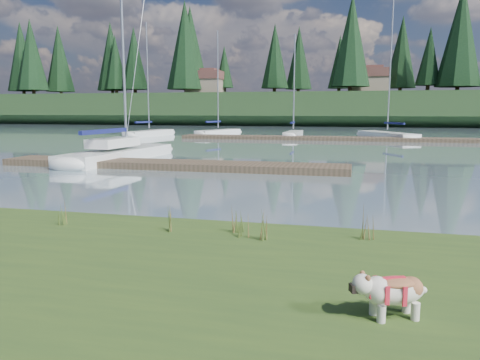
# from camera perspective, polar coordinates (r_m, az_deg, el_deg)

# --- Properties ---
(ground) EXTENTS (200.00, 200.00, 0.00)m
(ground) POSITION_cam_1_polar(r_m,az_deg,el_deg) (40.84, 8.08, 4.87)
(ground) COLOR #7F98A4
(ground) RESTS_ON ground
(bank) EXTENTS (60.00, 9.00, 0.35)m
(bank) POSITION_cam_1_polar(r_m,az_deg,el_deg) (6.59, -26.85, -14.19)
(bank) COLOR #354F1D
(bank) RESTS_ON ground
(ridge) EXTENTS (200.00, 20.00, 5.00)m
(ridge) POSITION_cam_1_polar(r_m,az_deg,el_deg) (83.65, 11.15, 8.40)
(ridge) COLOR #1B3117
(ridge) RESTS_ON ground
(bulldog) EXTENTS (0.88, 0.58, 0.52)m
(bulldog) POSITION_cam_1_polar(r_m,az_deg,el_deg) (5.52, 18.14, -12.56)
(bulldog) COLOR silver
(bulldog) RESTS_ON bank
(sailboat_main) EXTENTS (2.48, 9.59, 13.58)m
(sailboat_main) POSITION_cam_1_polar(r_m,az_deg,el_deg) (25.65, -13.72, 3.46)
(sailboat_main) COLOR white
(sailboat_main) RESTS_ON ground
(dock_near) EXTENTS (16.00, 2.00, 0.30)m
(dock_near) POSITION_cam_1_polar(r_m,az_deg,el_deg) (21.30, -8.61, 1.86)
(dock_near) COLOR #4C3D2C
(dock_near) RESTS_ON ground
(dock_far) EXTENTS (26.00, 2.20, 0.30)m
(dock_far) POSITION_cam_1_polar(r_m,az_deg,el_deg) (40.68, 10.90, 5.00)
(dock_far) COLOR #4C3D2C
(dock_far) RESTS_ON ground
(sailboat_bg_0) EXTENTS (2.73, 7.57, 10.84)m
(sailboat_bg_0) POSITION_cam_1_polar(r_m,az_deg,el_deg) (47.11, -10.55, 5.70)
(sailboat_bg_0) COLOR white
(sailboat_bg_0) RESTS_ON ground
(sailboat_bg_1) EXTENTS (3.57, 6.87, 10.31)m
(sailboat_bg_1) POSITION_cam_1_polar(r_m,az_deg,el_deg) (47.69, -2.25, 5.88)
(sailboat_bg_1) COLOR white
(sailboat_bg_1) RESTS_ON ground
(sailboat_bg_2) EXTENTS (1.25, 6.20, 9.51)m
(sailboat_bg_2) POSITION_cam_1_polar(r_m,az_deg,el_deg) (44.81, 6.60, 5.65)
(sailboat_bg_2) COLOR white
(sailboat_bg_2) RESTS_ON ground
(sailboat_bg_3) EXTENTS (5.58, 8.47, 12.68)m
(sailboat_bg_3) POSITION_cam_1_polar(r_m,az_deg,el_deg) (44.94, 16.99, 5.33)
(sailboat_bg_3) COLOR white
(sailboat_bg_3) RESTS_ON ground
(weed_0) EXTENTS (0.17, 0.14, 0.57)m
(weed_0) POSITION_cam_1_polar(r_m,az_deg,el_deg) (8.92, -8.66, -4.68)
(weed_0) COLOR #475B23
(weed_0) RESTS_ON bank
(weed_1) EXTENTS (0.17, 0.14, 0.55)m
(weed_1) POSITION_cam_1_polar(r_m,az_deg,el_deg) (8.75, -0.22, -4.91)
(weed_1) COLOR #475B23
(weed_1) RESTS_ON bank
(weed_2) EXTENTS (0.17, 0.14, 0.55)m
(weed_2) POSITION_cam_1_polar(r_m,az_deg,el_deg) (8.25, 3.12, -5.75)
(weed_2) COLOR #475B23
(weed_2) RESTS_ON bank
(weed_3) EXTENTS (0.17, 0.14, 0.49)m
(weed_3) POSITION_cam_1_polar(r_m,az_deg,el_deg) (9.93, -20.77, -3.99)
(weed_3) COLOR #475B23
(weed_3) RESTS_ON bank
(weed_4) EXTENTS (0.17, 0.14, 0.45)m
(weed_4) POSITION_cam_1_polar(r_m,az_deg,el_deg) (8.46, 0.41, -5.66)
(weed_4) COLOR #475B23
(weed_4) RESTS_ON bank
(weed_5) EXTENTS (0.17, 0.14, 0.63)m
(weed_5) POSITION_cam_1_polar(r_m,az_deg,el_deg) (8.56, 15.26, -5.29)
(weed_5) COLOR #475B23
(weed_5) RESTS_ON bank
(mud_lip) EXTENTS (60.00, 0.50, 0.14)m
(mud_lip) POSITION_cam_1_polar(r_m,az_deg,el_deg) (10.17, -10.46, -6.08)
(mud_lip) COLOR #33281C
(mud_lip) RESTS_ON ground
(conifer_0) EXTENTS (5.72, 5.72, 14.15)m
(conifer_0) POSITION_cam_1_polar(r_m,az_deg,el_deg) (98.01, -24.08, 13.78)
(conifer_0) COLOR #382619
(conifer_0) RESTS_ON ridge
(conifer_1) EXTENTS (4.40, 4.40, 11.30)m
(conifer_1) POSITION_cam_1_polar(r_m,az_deg,el_deg) (93.11, -14.94, 13.70)
(conifer_1) COLOR #382619
(conifer_1) RESTS_ON ridge
(conifer_2) EXTENTS (6.60, 6.60, 16.05)m
(conifer_2) POSITION_cam_1_polar(r_m,az_deg,el_deg) (84.47, -6.70, 16.01)
(conifer_2) COLOR #382619
(conifer_2) RESTS_ON ridge
(conifer_3) EXTENTS (4.84, 4.84, 12.25)m
(conifer_3) POSITION_cam_1_polar(r_m,az_deg,el_deg) (84.24, 4.26, 14.83)
(conifer_3) COLOR #382619
(conifer_3) RESTS_ON ridge
(conifer_4) EXTENTS (6.16, 6.16, 15.10)m
(conifer_4) POSITION_cam_1_polar(r_m,az_deg,el_deg) (77.27, 13.43, 16.20)
(conifer_4) COLOR #382619
(conifer_4) RESTS_ON ridge
(conifer_5) EXTENTS (3.96, 3.96, 10.35)m
(conifer_5) POSITION_cam_1_polar(r_m,az_deg,el_deg) (81.70, 22.10, 13.79)
(conifer_5) COLOR #382619
(conifer_5) RESTS_ON ridge
(house_0) EXTENTS (6.30, 5.30, 4.65)m
(house_0) POSITION_cam_1_polar(r_m,az_deg,el_deg) (84.80, -4.20, 11.79)
(house_0) COLOR gray
(house_0) RESTS_ON ridge
(house_1) EXTENTS (6.30, 5.30, 4.65)m
(house_1) POSITION_cam_1_polar(r_m,az_deg,el_deg) (81.71, 15.47, 11.63)
(house_1) COLOR gray
(house_1) RESTS_ON ridge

